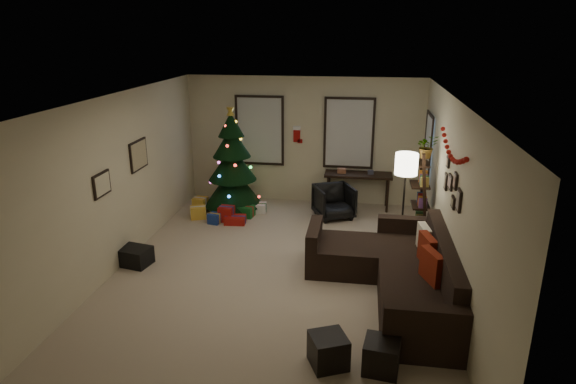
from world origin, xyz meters
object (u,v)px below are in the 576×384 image
Objects in this scene: desk at (358,178)px; desk_chair at (334,202)px; christmas_tree at (232,167)px; sofa at (397,273)px; bookshelf at (422,199)px.

desk_chair is at bearing -124.99° from desk.
christmas_tree reaches higher than sofa.
christmas_tree is 2.63m from desk.
bookshelf is at bearing 74.98° from sofa.
sofa is 3.03m from desk_chair.
desk is at bearing 30.09° from desk_chair.
desk_chair is at bearing -3.95° from christmas_tree.
desk is at bearing 100.27° from sofa.
desk_chair is 1.94m from bookshelf.
bookshelf is (1.11, -1.68, 0.15)m from desk.
christmas_tree reaches higher than bookshelf.
christmas_tree is 3.32× the size of desk_chair.
sofa is (3.19, -2.97, -0.62)m from christmas_tree.
bookshelf is at bearing -17.66° from christmas_tree.
desk is 0.83× the size of bookshelf.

